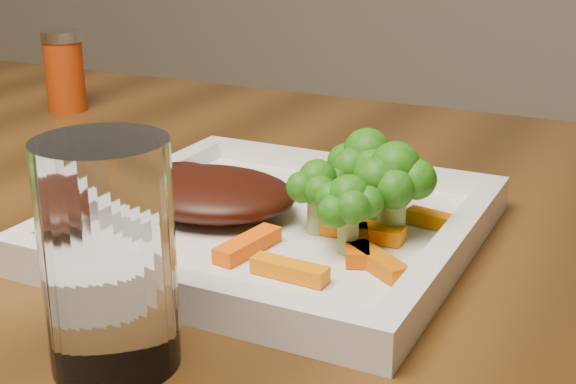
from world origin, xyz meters
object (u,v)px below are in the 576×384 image
at_px(drinking_glass, 109,257).
at_px(spice_shaker, 64,71).
at_px(plate, 275,231).
at_px(steak, 211,193).

bearing_deg(drinking_glass, spice_shaker, 133.39).
relative_size(plate, spice_shaker, 2.93).
height_order(steak, spice_shaker, spice_shaker).
height_order(plate, steak, steak).
bearing_deg(plate, spice_shaker, 149.22).
bearing_deg(spice_shaker, drinking_glass, -46.61).
relative_size(steak, drinking_glass, 1.07).
height_order(steak, drinking_glass, drinking_glass).
xyz_separation_m(steak, drinking_glass, (0.05, -0.18, 0.03)).
relative_size(steak, spice_shaker, 1.39).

